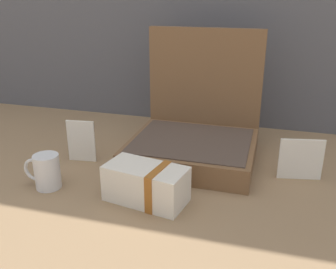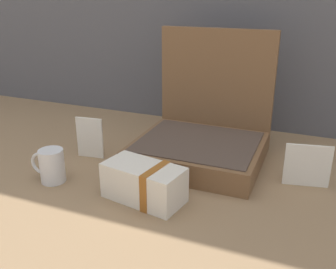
% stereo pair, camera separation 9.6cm
% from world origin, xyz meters
% --- Properties ---
extents(ground_plane, '(6.00, 6.00, 0.00)m').
position_xyz_m(ground_plane, '(0.00, 0.00, 0.00)').
color(ground_plane, '#8C6D4C').
extents(open_suitcase, '(0.38, 0.36, 0.39)m').
position_xyz_m(open_suitcase, '(0.04, 0.22, 0.08)').
color(open_suitcase, brown).
rests_on(open_suitcase, ground_plane).
extents(cream_toiletry_bag, '(0.22, 0.14, 0.10)m').
position_xyz_m(cream_toiletry_bag, '(-0.01, -0.09, 0.05)').
color(cream_toiletry_bag, silver).
rests_on(cream_toiletry_bag, ground_plane).
extents(coffee_mug, '(0.11, 0.07, 0.10)m').
position_xyz_m(coffee_mug, '(-0.30, -0.10, 0.05)').
color(coffee_mug, silver).
rests_on(coffee_mug, ground_plane).
extents(info_card_left, '(0.12, 0.03, 0.12)m').
position_xyz_m(info_card_left, '(0.36, 0.14, 0.06)').
color(info_card_left, white).
rests_on(info_card_left, ground_plane).
extents(poster_card_right, '(0.09, 0.02, 0.13)m').
position_xyz_m(poster_card_right, '(-0.29, 0.08, 0.07)').
color(poster_card_right, white).
rests_on(poster_card_right, ground_plane).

